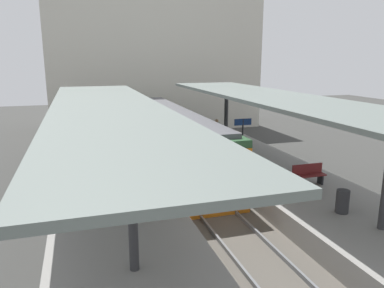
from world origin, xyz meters
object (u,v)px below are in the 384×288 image
object	(u,v)px
litter_bin	(342,201)
passenger_mid_platform	(124,139)
commuter_train	(170,138)
platform_bench	(308,174)
passenger_near_bench	(103,181)
passenger_far_end	(216,134)
platform_sign	(243,130)

from	to	relation	value
litter_bin	passenger_mid_platform	xyz separation A→B (m)	(-6.08, 9.96, 0.48)
commuter_train	platform_bench	world-z (taller)	commuter_train
passenger_near_bench	platform_bench	bearing A→B (deg)	-3.53
litter_bin	passenger_far_end	world-z (taller)	passenger_far_end
commuter_train	passenger_far_end	size ratio (longest dim) A/B	8.63
litter_bin	passenger_mid_platform	size ratio (longest dim) A/B	0.47
litter_bin	passenger_near_bench	size ratio (longest dim) A/B	0.50
litter_bin	platform_bench	bearing A→B (deg)	78.38
commuter_train	platform_bench	distance (m)	8.41
passenger_near_bench	platform_sign	bearing A→B (deg)	26.31
platform_bench	litter_bin	world-z (taller)	platform_bench
platform_sign	litter_bin	world-z (taller)	platform_sign
platform_sign	passenger_near_bench	world-z (taller)	platform_sign
commuter_train	platform_sign	distance (m)	4.53
commuter_train	passenger_mid_platform	xyz separation A→B (m)	(-2.63, -0.23, 0.15)
passenger_far_end	passenger_mid_platform	bearing A→B (deg)	176.83
passenger_mid_platform	commuter_train	bearing A→B (deg)	4.95
passenger_mid_platform	passenger_far_end	distance (m)	5.22
litter_bin	passenger_near_bench	distance (m)	8.33
commuter_train	passenger_far_end	xyz separation A→B (m)	(2.58, -0.52, 0.19)
litter_bin	passenger_mid_platform	bearing A→B (deg)	121.42
commuter_train	platform_sign	size ratio (longest dim) A/B	6.87
commuter_train	litter_bin	distance (m)	10.76
platform_sign	passenger_mid_platform	distance (m)	6.38
platform_bench	passenger_far_end	bearing A→B (deg)	101.91
passenger_near_bench	commuter_train	bearing A→B (deg)	58.67
litter_bin	passenger_far_end	size ratio (longest dim) A/B	0.45
platform_sign	platform_bench	bearing A→B (deg)	-73.81
commuter_train	passenger_near_bench	xyz separation A→B (m)	(-4.18, -6.87, 0.10)
commuter_train	passenger_far_end	world-z (taller)	commuter_train
passenger_mid_platform	litter_bin	bearing A→B (deg)	-58.58
platform_bench	passenger_near_bench	world-z (taller)	passenger_near_bench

